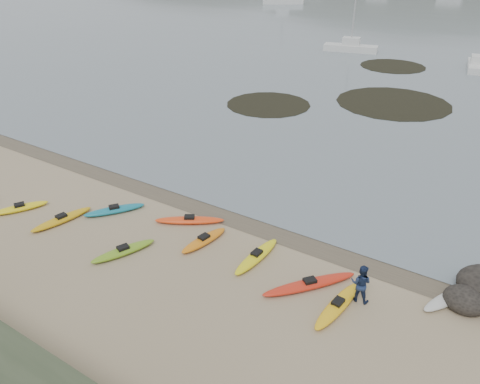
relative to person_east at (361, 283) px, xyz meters
The scene contains 6 objects.
ground 8.93m from the person_east, 158.65° to the left, with size 600.00×600.00×0.00m, color tan.
wet_sand 8.83m from the person_east, 160.47° to the left, with size 60.00×60.00×0.00m, color brown.
kayaks 8.19m from the person_east, behind, with size 24.93×8.73×0.34m.
person_east is the anchor object (origin of this frame).
kelp_mats 32.71m from the person_east, 109.43° to the left, with size 19.39×29.81×0.04m.
moored_boats 81.69m from the person_east, 100.11° to the left, with size 95.59×81.33×1.38m.
Camera 1 is at (12.47, -19.36, 13.94)m, focal length 35.00 mm.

